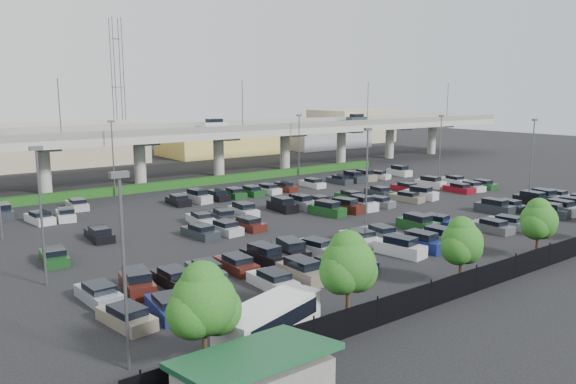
{
  "coord_description": "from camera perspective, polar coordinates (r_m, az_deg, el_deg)",
  "views": [
    {
      "loc": [
        -42.68,
        -50.28,
        14.12
      ],
      "look_at": [
        -1.98,
        3.38,
        2.0
      ],
      "focal_mm": 35.0,
      "sensor_mm": 36.0,
      "label": 1
    }
  ],
  "objects": [
    {
      "name": "hedge",
      "position": [
        87.6,
        -7.54,
        1.2
      ],
      "size": [
        66.0,
        1.6,
        1.1
      ],
      "primitive_type": "cube",
      "color": "#193D12",
      "rests_on": "ground"
    },
    {
      "name": "overpass",
      "position": [
        92.9,
        -9.9,
        5.64
      ],
      "size": [
        150.0,
        13.0,
        15.8
      ],
      "color": "gray",
      "rests_on": "ground"
    },
    {
      "name": "distant_buildings",
      "position": [
        125.32,
        -11.03,
        5.26
      ],
      "size": [
        138.0,
        24.0,
        9.0
      ],
      "color": "gray",
      "rests_on": "ground"
    },
    {
      "name": "comm_tower",
      "position": [
        132.77,
        -16.88,
        10.42
      ],
      "size": [
        2.4,
        2.4,
        30.0
      ],
      "color": "#4F4E53",
      "rests_on": "ground"
    },
    {
      "name": "shuttle_bus",
      "position": [
        32.73,
        -1.95,
        -12.92
      ],
      "size": [
        7.66,
        4.51,
        2.33
      ],
      "color": "silver",
      "rests_on": "ground"
    },
    {
      "name": "ground",
      "position": [
        67.45,
        3.08,
        -1.9
      ],
      "size": [
        280.0,
        280.0,
        0.0
      ],
      "primitive_type": "plane",
      "color": "black"
    },
    {
      "name": "light_poles",
      "position": [
        65.44,
        -0.77,
        3.28
      ],
      "size": [
        66.9,
        48.38,
        10.3
      ],
      "color": "#4F4E53",
      "rests_on": "ground"
    },
    {
      "name": "tree_row",
      "position": [
        50.58,
        23.58,
        -2.76
      ],
      "size": [
        65.07,
        3.66,
        5.94
      ],
      "color": "#332316",
      "rests_on": "ground"
    },
    {
      "name": "shelter",
      "position": [
        26.36,
        -3.56,
        -18.71
      ],
      "size": [
        6.8,
        4.59,
        3.15
      ],
      "color": "slate",
      "rests_on": "ground"
    },
    {
      "name": "parked_cars",
      "position": [
        64.29,
        5.88,
        -1.97
      ],
      "size": [
        62.98,
        41.59,
        1.67
      ],
      "color": "gray",
      "rests_on": "ground"
    },
    {
      "name": "fence",
      "position": [
        49.88,
        24.41,
        -6.1
      ],
      "size": [
        70.0,
        0.1,
        2.0
      ],
      "color": "black",
      "rests_on": "ground"
    }
  ]
}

